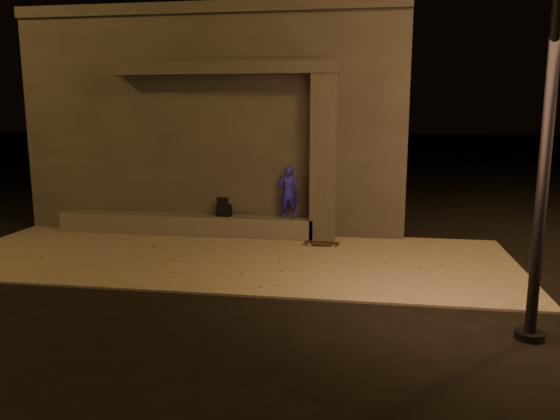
% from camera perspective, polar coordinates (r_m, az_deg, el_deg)
% --- Properties ---
extents(ground, '(120.00, 120.00, 0.00)m').
position_cam_1_polar(ground, '(9.04, -8.53, -8.31)').
color(ground, black).
rests_on(ground, ground).
extents(sidewalk, '(11.00, 4.40, 0.04)m').
position_cam_1_polar(sidewalk, '(10.87, -5.33, -4.90)').
color(sidewalk, '#625D57').
rests_on(sidewalk, ground).
extents(building, '(9.00, 5.10, 5.22)m').
position_cam_1_polar(building, '(15.09, -4.92, 9.33)').
color(building, '#353230').
rests_on(building, ground).
extents(ledge, '(6.00, 0.55, 0.45)m').
position_cam_1_polar(ledge, '(12.87, -9.88, -1.48)').
color(ledge, '#56534D').
rests_on(ledge, sidewalk).
extents(column, '(0.55, 0.55, 3.60)m').
position_cam_1_polar(column, '(11.98, 4.58, 5.39)').
color(column, '#353230').
rests_on(column, sidewalk).
extents(canopy, '(5.00, 0.70, 0.28)m').
position_cam_1_polar(canopy, '(12.38, -5.80, 14.52)').
color(canopy, '#353230').
rests_on(canopy, column).
extents(skateboarder, '(0.46, 0.33, 1.17)m').
position_cam_1_polar(skateboarder, '(12.15, 0.88, 1.86)').
color(skateboarder, '#1F1AAB').
rests_on(skateboarder, ledge).
extents(backpack, '(0.35, 0.26, 0.45)m').
position_cam_1_polar(backpack, '(12.52, -5.89, 0.06)').
color(backpack, black).
rests_on(backpack, ledge).
extents(skateboard, '(0.75, 0.23, 0.08)m').
position_cam_1_polar(skateboard, '(11.61, 4.40, -3.44)').
color(skateboard, black).
rests_on(skateboard, sidewalk).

